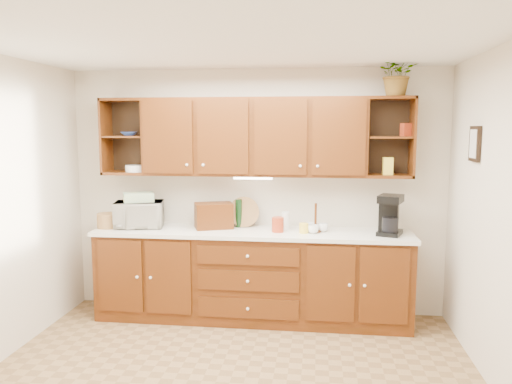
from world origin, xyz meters
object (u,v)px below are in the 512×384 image
(microwave, at_px, (139,214))
(potted_plant, at_px, (398,73))
(bread_box, at_px, (214,216))
(coffee_maker, at_px, (390,215))

(microwave, distance_m, potted_plant, 2.99)
(bread_box, distance_m, coffee_maker, 1.79)
(bread_box, bearing_deg, microwave, 162.11)
(potted_plant, bearing_deg, microwave, -178.47)
(coffee_maker, distance_m, potted_plant, 1.38)
(bread_box, distance_m, potted_plant, 2.32)
(coffee_maker, bearing_deg, potted_plant, 87.69)
(microwave, height_order, potted_plant, potted_plant)
(potted_plant, bearing_deg, coffee_maker, -112.16)
(microwave, bearing_deg, coffee_maker, -13.25)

